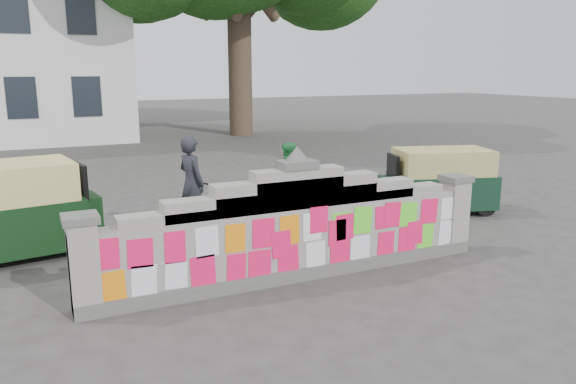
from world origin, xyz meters
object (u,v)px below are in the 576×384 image
rickshaw_left (6,210)px  rickshaw_right (439,180)px  cyclist_bike (193,215)px  pedestrian (289,178)px  cyclist_rider (192,197)px

rickshaw_left → rickshaw_right: 8.53m
rickshaw_left → rickshaw_right: bearing=-12.8°
rickshaw_left → cyclist_bike: bearing=-16.5°
cyclist_bike → pedestrian: pedestrian is taller
cyclist_rider → pedestrian: cyclist_rider is taller
cyclist_rider → rickshaw_right: cyclist_rider is taller
cyclist_bike → pedestrian: 2.78m
cyclist_bike → rickshaw_right: (5.48, -0.21, 0.23)m
cyclist_rider → rickshaw_left: size_ratio=0.57×
cyclist_bike → rickshaw_left: rickshaw_left is taller
cyclist_bike → rickshaw_left: 3.07m
pedestrian → rickshaw_left: size_ratio=0.52×
rickshaw_right → cyclist_rider: bearing=15.1°
rickshaw_right → rickshaw_left: bearing=13.1°
cyclist_rider → rickshaw_right: bearing=-110.9°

